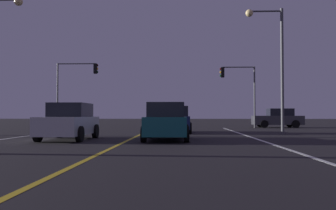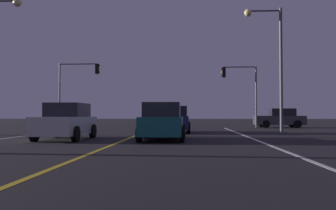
{
  "view_description": "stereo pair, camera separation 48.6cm",
  "coord_description": "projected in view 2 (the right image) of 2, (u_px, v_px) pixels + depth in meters",
  "views": [
    {
      "loc": [
        2.48,
        1.52,
        1.17
      ],
      "look_at": [
        1.41,
        27.23,
        1.85
      ],
      "focal_mm": 38.29,
      "sensor_mm": 36.0,
      "label": 1
    },
    {
      "loc": [
        2.96,
        1.52,
        1.17
      ],
      "look_at": [
        1.41,
        27.23,
        1.85
      ],
      "focal_mm": 38.29,
      "sensor_mm": 36.0,
      "label": 2
    }
  ],
  "objects": [
    {
      "name": "car_lead_same_lane",
      "position": [
        163.0,
        122.0,
        16.3
      ],
      "size": [
        2.02,
        4.3,
        1.7
      ],
      "rotation": [
        0.0,
        0.0,
        1.57
      ],
      "color": "black",
      "rests_on": "ground"
    },
    {
      "name": "car_oncoming",
      "position": [
        66.0,
        122.0,
        16.65
      ],
      "size": [
        2.02,
        4.3,
        1.7
      ],
      "rotation": [
        0.0,
        0.0,
        -1.57
      ],
      "color": "black",
      "rests_on": "ground"
    },
    {
      "name": "lane_edge_right",
      "position": [
        283.0,
        150.0,
        11.58
      ],
      "size": [
        0.16,
        38.68,
        0.01
      ],
      "primitive_type": "cube",
      "color": "silver",
      "rests_on": "ground"
    },
    {
      "name": "traffic_light_near_left",
      "position": [
        79.0,
        80.0,
        32.27
      ],
      "size": [
        3.76,
        0.36,
        5.78
      ],
      "color": "#4C4C51",
      "rests_on": "ground"
    },
    {
      "name": "lane_center_divider",
      "position": [
        101.0,
        149.0,
        11.94
      ],
      "size": [
        0.16,
        38.68,
        0.01
      ],
      "primitive_type": "cube",
      "color": "gold",
      "rests_on": "ground"
    },
    {
      "name": "traffic_light_near_right",
      "position": [
        239.0,
        82.0,
        31.4
      ],
      "size": [
        3.11,
        0.36,
        5.4
      ],
      "rotation": [
        0.0,
        0.0,
        3.14
      ],
      "color": "#4C4C51",
      "rests_on": "ground"
    },
    {
      "name": "car_ahead_far",
      "position": [
        175.0,
        120.0,
        23.02
      ],
      "size": [
        2.02,
        4.3,
        1.7
      ],
      "rotation": [
        0.0,
        0.0,
        1.57
      ],
      "color": "black",
      "rests_on": "ground"
    },
    {
      "name": "street_lamp_right_far",
      "position": [
        272.0,
        53.0,
        20.74
      ],
      "size": [
        2.19,
        0.44,
        7.36
      ],
      "rotation": [
        0.0,
        0.0,
        3.14
      ],
      "color": "#4C4C51",
      "rests_on": "ground"
    },
    {
      "name": "car_crossing_side",
      "position": [
        280.0,
        118.0,
        31.89
      ],
      "size": [
        4.3,
        2.02,
        1.7
      ],
      "rotation": [
        0.0,
        0.0,
        3.14
      ],
      "color": "black",
      "rests_on": "ground"
    }
  ]
}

